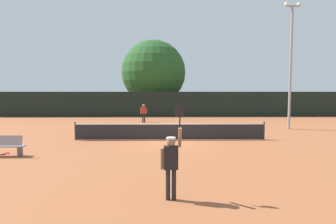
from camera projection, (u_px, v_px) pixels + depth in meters
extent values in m
plane|color=#9E5633|center=(170.00, 140.00, 17.25)|extent=(120.00, 120.00, 0.00)
cube|color=#232328|center=(170.00, 132.00, 17.21)|extent=(11.07, 0.03, 0.91)
cube|color=white|center=(170.00, 124.00, 17.18)|extent=(11.07, 0.04, 0.06)
cylinder|color=#333338|center=(75.00, 131.00, 17.13)|extent=(0.08, 0.08, 1.07)
cylinder|color=#333338|center=(264.00, 131.00, 17.29)|extent=(0.08, 0.08, 1.07)
cube|color=black|center=(167.00, 104.00, 31.78)|extent=(38.92, 0.12, 2.70)
cube|color=black|center=(171.00, 158.00, 7.78)|extent=(0.38, 0.22, 0.62)
sphere|color=#8C6647|center=(171.00, 142.00, 7.75)|extent=(0.24, 0.24, 0.24)
cylinder|color=white|center=(171.00, 138.00, 7.74)|extent=(0.25, 0.25, 0.04)
cylinder|color=black|center=(168.00, 184.00, 7.84)|extent=(0.12, 0.12, 0.84)
cylinder|color=black|center=(174.00, 184.00, 7.84)|extent=(0.12, 0.12, 0.84)
cylinder|color=#8C6647|center=(162.00, 159.00, 7.78)|extent=(0.09, 0.18, 0.59)
cylinder|color=#8C6647|center=(180.00, 137.00, 7.84)|extent=(0.09, 0.33, 0.57)
cylinder|color=black|center=(180.00, 122.00, 7.86)|extent=(0.04, 0.11, 0.28)
ellipsoid|color=black|center=(180.00, 111.00, 7.90)|extent=(0.30, 0.13, 0.36)
cube|color=red|center=(144.00, 110.00, 26.17)|extent=(0.38, 0.22, 0.59)
sphere|color=#8C6647|center=(144.00, 106.00, 26.14)|extent=(0.22, 0.22, 0.22)
cylinder|color=white|center=(144.00, 105.00, 26.13)|extent=(0.24, 0.24, 0.04)
cylinder|color=black|center=(143.00, 118.00, 26.22)|extent=(0.12, 0.12, 0.79)
cylinder|color=black|center=(145.00, 118.00, 26.23)|extent=(0.12, 0.12, 0.79)
cylinder|color=#8C6647|center=(141.00, 111.00, 26.17)|extent=(0.09, 0.17, 0.56)
cylinder|color=#8C6647|center=(146.00, 111.00, 26.18)|extent=(0.09, 0.16, 0.56)
sphere|color=#CCE033|center=(172.00, 151.00, 13.88)|extent=(0.07, 0.07, 0.07)
cylinder|color=black|center=(2.00, 155.00, 13.23)|extent=(0.28, 0.04, 0.04)
ellipsoid|color=red|center=(6.00, 153.00, 13.55)|extent=(0.28, 0.36, 0.04)
cube|color=gray|center=(4.00, 146.00, 12.98)|extent=(1.80, 0.40, 0.06)
cube|color=gray|center=(1.00, 141.00, 12.78)|extent=(1.80, 0.12, 0.44)
cube|color=#4C4C51|center=(20.00, 151.00, 13.01)|extent=(0.08, 0.36, 0.45)
cylinder|color=gray|center=(290.00, 69.00, 21.60)|extent=(0.18, 0.18, 8.92)
cube|color=gray|center=(292.00, 6.00, 21.26)|extent=(1.10, 0.10, 0.10)
sphere|color=#F2EDCC|center=(286.00, 4.00, 21.24)|extent=(0.28, 0.28, 0.28)
sphere|color=#F2EDCC|center=(299.00, 4.00, 21.25)|extent=(0.28, 0.28, 0.28)
cylinder|color=brown|center=(154.00, 105.00, 36.53)|extent=(0.56, 0.56, 2.09)
sphere|color=#235123|center=(154.00, 72.00, 36.22)|extent=(7.89, 7.89, 7.89)
cube|color=navy|center=(144.00, 108.00, 37.04)|extent=(1.98, 4.24, 0.90)
cube|color=#2D333D|center=(144.00, 102.00, 36.68)|extent=(1.74, 2.23, 0.64)
cylinder|color=black|center=(138.00, 110.00, 38.45)|extent=(0.22, 0.60, 0.60)
cylinder|color=black|center=(151.00, 110.00, 38.47)|extent=(0.22, 0.60, 0.60)
cylinder|color=black|center=(136.00, 111.00, 35.66)|extent=(0.22, 0.60, 0.60)
cylinder|color=black|center=(150.00, 111.00, 35.68)|extent=(0.22, 0.60, 0.60)
cube|color=navy|center=(185.00, 108.00, 37.74)|extent=(2.32, 4.37, 0.90)
cube|color=#2D333D|center=(185.00, 102.00, 37.38)|extent=(1.92, 2.36, 0.64)
cylinder|color=black|center=(178.00, 109.00, 39.15)|extent=(0.22, 0.60, 0.60)
cylinder|color=black|center=(190.00, 109.00, 39.17)|extent=(0.22, 0.60, 0.60)
cylinder|color=black|center=(179.00, 111.00, 36.36)|extent=(0.22, 0.60, 0.60)
cylinder|color=black|center=(193.00, 111.00, 36.38)|extent=(0.22, 0.60, 0.60)
cube|color=red|center=(214.00, 107.00, 38.94)|extent=(1.91, 4.20, 0.90)
cube|color=#2D333D|center=(214.00, 101.00, 38.58)|extent=(1.70, 2.20, 0.64)
cylinder|color=black|center=(206.00, 109.00, 40.34)|extent=(0.22, 0.60, 0.60)
cylinder|color=black|center=(218.00, 109.00, 40.37)|extent=(0.22, 0.60, 0.60)
cylinder|color=black|center=(209.00, 110.00, 37.55)|extent=(0.22, 0.60, 0.60)
cylinder|color=black|center=(222.00, 110.00, 37.58)|extent=(0.22, 0.60, 0.60)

